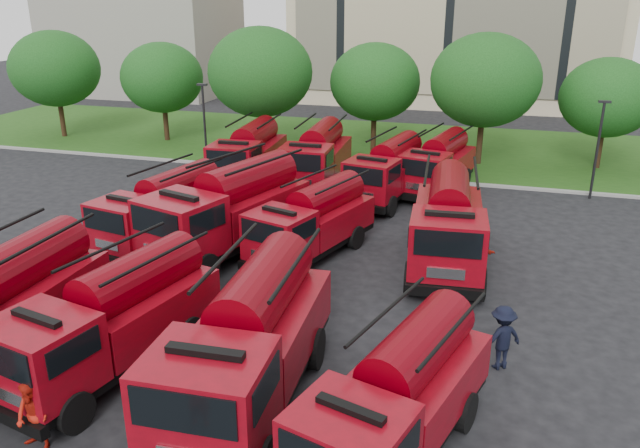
# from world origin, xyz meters

# --- Properties ---
(ground) EXTENTS (140.00, 140.00, 0.00)m
(ground) POSITION_xyz_m (0.00, 0.00, 0.00)
(ground) COLOR black
(ground) RESTS_ON ground
(lawn) EXTENTS (70.00, 16.00, 0.12)m
(lawn) POSITION_xyz_m (0.00, 26.00, 0.06)
(lawn) COLOR #1B4612
(lawn) RESTS_ON ground
(curb) EXTENTS (70.00, 0.30, 0.14)m
(curb) POSITION_xyz_m (0.00, 17.90, 0.07)
(curb) COLOR gray
(curb) RESTS_ON ground
(side_building) EXTENTS (18.00, 12.00, 10.00)m
(side_building) POSITION_xyz_m (-30.00, 44.00, 5.00)
(side_building) COLOR gray
(side_building) RESTS_ON ground
(tree_0) EXTENTS (6.30, 6.30, 7.70)m
(tree_0) POSITION_xyz_m (-24.00, 22.00, 5.02)
(tree_0) COLOR #382314
(tree_0) RESTS_ON ground
(tree_1) EXTENTS (5.71, 5.71, 6.98)m
(tree_1) POSITION_xyz_m (-16.00, 23.00, 4.55)
(tree_1) COLOR #382314
(tree_1) RESTS_ON ground
(tree_2) EXTENTS (6.72, 6.72, 8.22)m
(tree_2) POSITION_xyz_m (-8.00, 21.50, 5.35)
(tree_2) COLOR #382314
(tree_2) RESTS_ON ground
(tree_3) EXTENTS (5.88, 5.88, 7.19)m
(tree_3) POSITION_xyz_m (-1.00, 24.00, 4.68)
(tree_3) COLOR #382314
(tree_3) RESTS_ON ground
(tree_4) EXTENTS (6.55, 6.55, 8.01)m
(tree_4) POSITION_xyz_m (6.00, 22.50, 5.22)
(tree_4) COLOR #382314
(tree_4) RESTS_ON ground
(tree_5) EXTENTS (5.46, 5.46, 6.68)m
(tree_5) POSITION_xyz_m (13.00, 23.50, 4.35)
(tree_5) COLOR #382314
(tree_5) RESTS_ON ground
(lamp_post_0) EXTENTS (0.60, 0.25, 5.11)m
(lamp_post_0) POSITION_xyz_m (-10.00, 17.20, 2.90)
(lamp_post_0) COLOR black
(lamp_post_0) RESTS_ON ground
(lamp_post_1) EXTENTS (0.60, 0.25, 5.11)m
(lamp_post_1) POSITION_xyz_m (12.00, 17.20, 2.90)
(lamp_post_1) COLOR black
(lamp_post_1) RESTS_ON ground
(fire_truck_1) EXTENTS (3.79, 7.28, 3.16)m
(fire_truck_1) POSITION_xyz_m (-2.71, -3.51, 1.59)
(fire_truck_1) COLOR black
(fire_truck_1) RESTS_ON ground
(fire_truck_2) EXTENTS (3.15, 7.85, 3.52)m
(fire_truck_2) POSITION_xyz_m (1.52, -3.89, 1.77)
(fire_truck_2) COLOR black
(fire_truck_2) RESTS_ON ground
(fire_truck_3) EXTENTS (4.00, 6.94, 3.00)m
(fire_truck_3) POSITION_xyz_m (5.51, -4.77, 1.51)
(fire_truck_3) COLOR black
(fire_truck_3) RESTS_ON ground
(fire_truck_4) EXTENTS (3.58, 7.11, 3.09)m
(fire_truck_4) POSITION_xyz_m (-6.12, 5.34, 1.56)
(fire_truck_4) COLOR black
(fire_truck_4) RESTS_ON ground
(fire_truck_5) EXTENTS (4.97, 8.44, 3.64)m
(fire_truck_5) POSITION_xyz_m (-3.13, 5.31, 1.83)
(fire_truck_5) COLOR black
(fire_truck_5) RESTS_ON ground
(fire_truck_6) EXTENTS (4.08, 6.89, 2.97)m
(fire_truck_6) POSITION_xyz_m (0.26, 5.84, 1.49)
(fire_truck_6) COLOR black
(fire_truck_6) RESTS_ON ground
(fire_truck_7) EXTENTS (3.28, 7.79, 3.46)m
(fire_truck_7) POSITION_xyz_m (5.55, 6.46, 1.74)
(fire_truck_7) COLOR black
(fire_truck_7) RESTS_ON ground
(fire_truck_8) EXTENTS (2.99, 7.33, 3.27)m
(fire_truck_8) POSITION_xyz_m (-6.22, 14.96, 1.65)
(fire_truck_8) COLOR black
(fire_truck_8) RESTS_ON ground
(fire_truck_9) EXTENTS (2.98, 7.46, 3.35)m
(fire_truck_9) POSITION_xyz_m (-2.36, 15.26, 1.68)
(fire_truck_9) COLOR black
(fire_truck_9) RESTS_ON ground
(fire_truck_10) EXTENTS (3.60, 7.11, 3.09)m
(fire_truck_10) POSITION_xyz_m (1.84, 14.08, 1.56)
(fire_truck_10) COLOR black
(fire_truck_10) RESTS_ON ground
(fire_truck_11) EXTENTS (3.66, 7.01, 3.04)m
(fire_truck_11) POSITION_xyz_m (4.14, 16.20, 1.53)
(fire_truck_11) COLOR black
(fire_truck_11) RESTS_ON ground
(firefighter_1) EXTENTS (0.95, 0.64, 1.80)m
(firefighter_1) POSITION_xyz_m (-2.59, -7.01, 0.00)
(firefighter_1) COLOR #B51A0D
(firefighter_1) RESTS_ON ground
(firefighter_3) EXTENTS (1.39, 1.26, 1.94)m
(firefighter_3) POSITION_xyz_m (7.76, -0.42, 0.00)
(firefighter_3) COLOR black
(firefighter_3) RESTS_ON ground
(firefighter_4) EXTENTS (0.90, 1.04, 1.79)m
(firefighter_4) POSITION_xyz_m (-6.81, -0.25, 0.00)
(firefighter_4) COLOR #B51A0D
(firefighter_4) RESTS_ON ground
(firefighter_5) EXTENTS (1.40, 0.66, 1.48)m
(firefighter_5) POSITION_xyz_m (6.74, 6.15, 0.00)
(firefighter_5) COLOR #B51A0D
(firefighter_5) RESTS_ON ground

